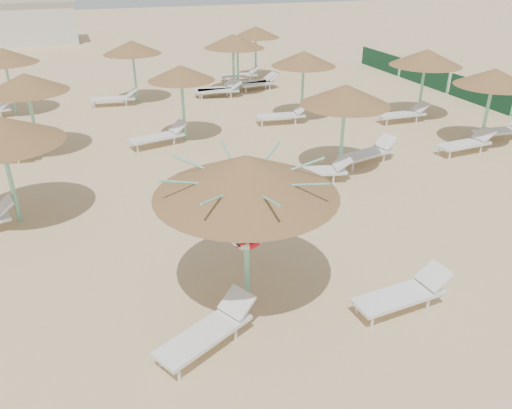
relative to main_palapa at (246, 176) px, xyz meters
name	(u,v)px	position (x,y,z in m)	size (l,w,h in m)	color
ground	(263,304)	(0.20, -0.33, -2.57)	(120.00, 120.00, 0.00)	tan
main_palapa	(246,176)	(0.00, 0.00, 0.00)	(3.30, 3.30, 2.96)	#78D1B3
lounger_main_a	(210,330)	(-1.04, -1.07, -2.24)	(1.96, 1.39, 0.69)	white
lounger_main_b	(405,293)	(2.66, -1.34, -2.24)	(1.96, 0.72, 0.70)	white
palapa_field	(224,64)	(2.83, 10.84, -0.27)	(19.83, 15.85, 2.72)	#78D1B3
service_hut	(17,20)	(-5.80, 34.67, -0.93)	(8.40, 4.40, 3.25)	silver
windbreak_fence	(480,93)	(14.20, 9.63, -2.07)	(0.08, 19.84, 1.10)	#1C5437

